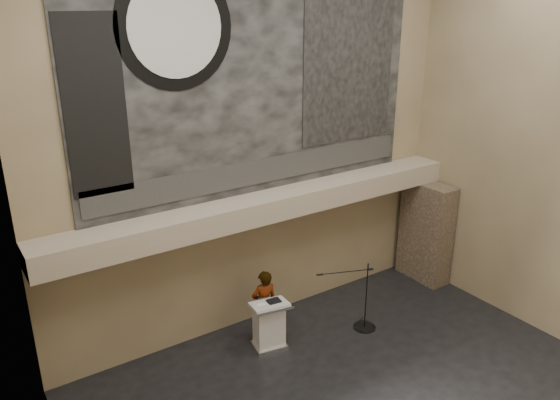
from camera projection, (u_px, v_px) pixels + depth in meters
wall_back at (259, 144)px, 11.74m from camera, size 10.00×0.02×8.50m
wall_left at (66, 283)px, 6.02m from camera, size 0.02×8.00×8.50m
soffit at (270, 205)px, 11.89m from camera, size 10.00×0.80×0.50m
sprinkler_left at (205, 235)px, 11.11m from camera, size 0.04×0.04×0.06m
sprinkler_right at (338, 201)px, 12.94m from camera, size 0.04×0.04×0.06m
banner at (259, 75)px, 11.21m from camera, size 8.00×0.05×5.00m
banner_text_strip at (261, 171)px, 11.90m from camera, size 7.76×0.02×0.55m
banner_clock_rim at (175, 27)px, 9.89m from camera, size 2.30×0.02×2.30m
banner_clock_face at (176, 27)px, 9.88m from camera, size 1.84×0.02×1.84m
banner_building_print at (350, 63)px, 12.40m from camera, size 2.60×0.02×3.60m
banner_brick_print at (95, 108)px, 9.51m from camera, size 1.10×0.02×3.20m
stone_pier at (426, 232)px, 14.52m from camera, size 0.60×1.40×2.70m
lectern at (269, 325)px, 11.80m from camera, size 0.87×0.69×1.14m
binder at (274, 301)px, 11.65m from camera, size 0.31×0.26×0.04m
papers at (264, 307)px, 11.47m from camera, size 0.28×0.34×0.00m
speaker_person at (264, 304)px, 12.11m from camera, size 0.65×0.48×1.63m
mic_stand at (363, 318)px, 12.60m from camera, size 1.36×0.70×1.66m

